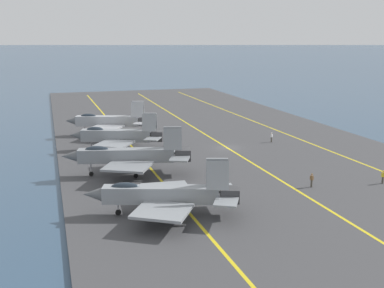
% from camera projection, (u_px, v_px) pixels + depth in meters
% --- Properties ---
extents(ground_plane, '(2000.00, 2000.00, 0.00)m').
position_uv_depth(ground_plane, '(227.00, 150.00, 80.97)').
color(ground_plane, '#334C66').
extents(carrier_deck, '(181.27, 55.08, 0.40)m').
position_uv_depth(carrier_deck, '(227.00, 149.00, 80.92)').
color(carrier_deck, '#424244').
rests_on(carrier_deck, ground).
extents(deck_stripe_foul_line, '(163.12, 3.33, 0.01)m').
position_uv_depth(deck_stripe_foul_line, '(307.00, 142.00, 85.14)').
color(deck_stripe_foul_line, yellow).
rests_on(deck_stripe_foul_line, carrier_deck).
extents(deck_stripe_centerline, '(163.14, 0.36, 0.01)m').
position_uv_depth(deck_stripe_centerline, '(227.00, 148.00, 80.88)').
color(deck_stripe_centerline, yellow).
rests_on(deck_stripe_centerline, carrier_deck).
extents(deck_stripe_edge_line, '(163.13, 2.71, 0.01)m').
position_uv_depth(deck_stripe_edge_line, '(138.00, 154.00, 76.62)').
color(deck_stripe_edge_line, yellow).
rests_on(deck_stripe_edge_line, carrier_deck).
extents(parked_jet_nearest, '(12.59, 16.37, 6.07)m').
position_uv_depth(parked_jet_nearest, '(164.00, 195.00, 49.97)').
color(parked_jet_nearest, gray).
rests_on(parked_jet_nearest, carrier_deck).
extents(parked_jet_second, '(12.88, 17.27, 6.52)m').
position_uv_depth(parked_jet_second, '(129.00, 155.00, 64.25)').
color(parked_jet_second, gray).
rests_on(parked_jet_second, carrier_deck).
extents(parked_jet_third, '(13.18, 15.54, 6.15)m').
position_uv_depth(parked_jet_third, '(118.00, 136.00, 78.54)').
color(parked_jet_third, gray).
rests_on(parked_jet_third, carrier_deck).
extents(parked_jet_fourth, '(13.15, 16.10, 6.49)m').
position_uv_depth(parked_jet_fourth, '(109.00, 121.00, 90.21)').
color(parked_jet_fourth, '#A8AAAF').
rests_on(parked_jet_fourth, carrier_deck).
extents(crew_yellow_vest, '(0.33, 0.43, 1.73)m').
position_uv_depth(crew_yellow_vest, '(383.00, 176.00, 61.12)').
color(crew_yellow_vest, '#4C473D').
rests_on(crew_yellow_vest, carrier_deck).
extents(crew_white_vest, '(0.45, 0.46, 1.76)m').
position_uv_depth(crew_white_vest, '(272.00, 137.00, 84.89)').
color(crew_white_vest, '#4C473D').
rests_on(crew_white_vest, carrier_deck).
extents(crew_brown_vest, '(0.45, 0.38, 1.77)m').
position_uv_depth(crew_brown_vest, '(312.00, 180.00, 59.64)').
color(crew_brown_vest, '#4C473D').
rests_on(crew_brown_vest, carrier_deck).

